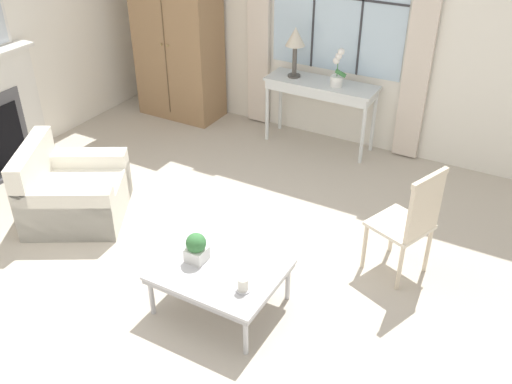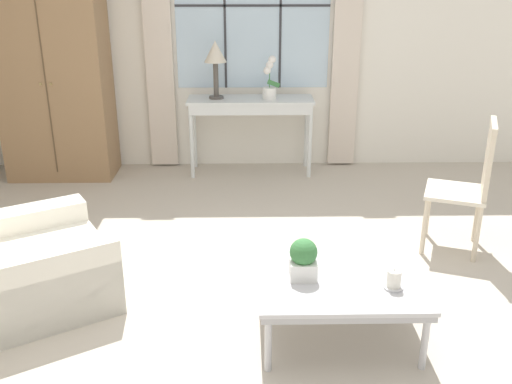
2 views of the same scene
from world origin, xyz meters
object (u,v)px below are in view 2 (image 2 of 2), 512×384
(armoire, at_px, (54,75))
(pillar_candle, at_px, (394,280))
(potted_orchid, at_px, (270,83))
(potted_plant_small, at_px, (303,259))
(armchair_upholstered, at_px, (28,268))
(console_table, at_px, (250,107))
(side_chair_wooden, at_px, (471,180))
(coffee_table, at_px, (339,283))
(table_lamp, at_px, (215,56))

(armoire, bearing_deg, pillar_candle, -47.96)
(armoire, distance_m, pillar_candle, 4.19)
(potted_orchid, xyz_separation_m, pillar_candle, (0.58, -3.09, -0.54))
(potted_plant_small, bearing_deg, pillar_candle, -14.59)
(armchair_upholstered, height_order, pillar_candle, armchair_upholstered)
(potted_orchid, bearing_deg, console_table, 171.01)
(console_table, bearing_deg, potted_orchid, -8.99)
(side_chair_wooden, xyz_separation_m, potted_plant_small, (-1.38, -1.10, -0.07))
(console_table, distance_m, potted_plant_small, 3.01)
(potted_orchid, height_order, armchair_upholstered, potted_orchid)
(coffee_table, bearing_deg, pillar_candle, -24.37)
(console_table, bearing_deg, pillar_candle, -76.04)
(table_lamp, bearing_deg, console_table, -0.17)
(table_lamp, relative_size, potted_orchid, 1.33)
(potted_orchid, height_order, pillar_candle, potted_orchid)
(console_table, distance_m, coffee_table, 3.06)
(console_table, height_order, potted_orchid, potted_orchid)
(potted_orchid, xyz_separation_m, potted_plant_small, (0.08, -2.96, -0.47))
(armchair_upholstered, height_order, coffee_table, armchair_upholstered)
(pillar_candle, bearing_deg, potted_orchid, 100.60)
(table_lamp, xyz_separation_m, potted_orchid, (0.55, -0.03, -0.27))
(console_table, bearing_deg, coffee_table, -80.70)
(armoire, bearing_deg, armchair_upholstered, -78.61)
(armchair_upholstered, bearing_deg, pillar_candle, -12.90)
(armoire, height_order, table_lamp, armoire)
(armoire, relative_size, potted_orchid, 4.77)
(armoire, xyz_separation_m, potted_plant_small, (2.27, -2.94, -0.56))
(console_table, distance_m, armchair_upholstered, 3.03)
(armchair_upholstered, relative_size, side_chair_wooden, 1.21)
(side_chair_wooden, bearing_deg, coffee_table, -136.63)
(table_lamp, bearing_deg, potted_plant_small, -78.07)
(console_table, distance_m, table_lamp, 0.64)
(table_lamp, relative_size, potted_plant_small, 2.40)
(table_lamp, bearing_deg, armoire, -178.22)
(potted_plant_small, relative_size, pillar_candle, 1.99)
(potted_plant_small, distance_m, pillar_candle, 0.52)
(side_chair_wooden, distance_m, potted_plant_small, 1.76)
(armchair_upholstered, bearing_deg, console_table, 60.42)
(armoire, relative_size, coffee_table, 2.22)
(armchair_upholstered, xyz_separation_m, potted_plant_small, (1.76, -0.39, 0.26))
(potted_plant_small, bearing_deg, potted_orchid, 91.52)
(potted_orchid, distance_m, potted_plant_small, 3.00)
(armoire, bearing_deg, potted_plant_small, -52.35)
(console_table, relative_size, armchair_upholstered, 1.05)
(potted_orchid, bearing_deg, armoire, -179.51)
(console_table, xyz_separation_m, armchair_upholstered, (-1.48, -2.61, -0.47))
(armchair_upholstered, bearing_deg, potted_orchid, 56.92)
(armoire, xyz_separation_m, armchair_upholstered, (0.51, -2.56, -0.81))
(coffee_table, bearing_deg, potted_orchid, 95.64)
(pillar_candle, bearing_deg, armchair_upholstered, 167.10)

